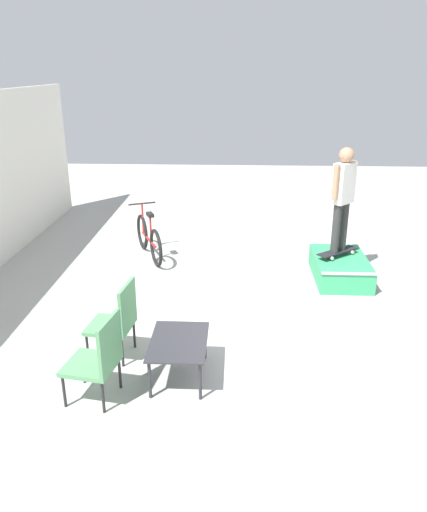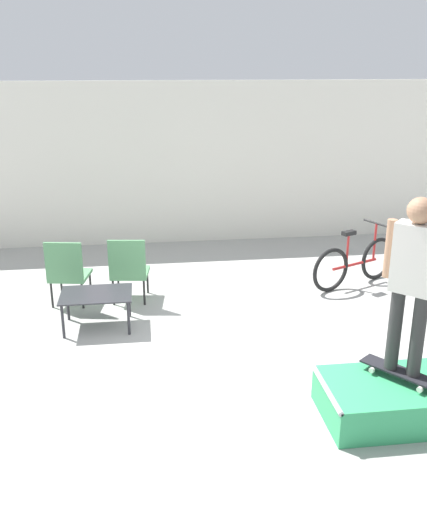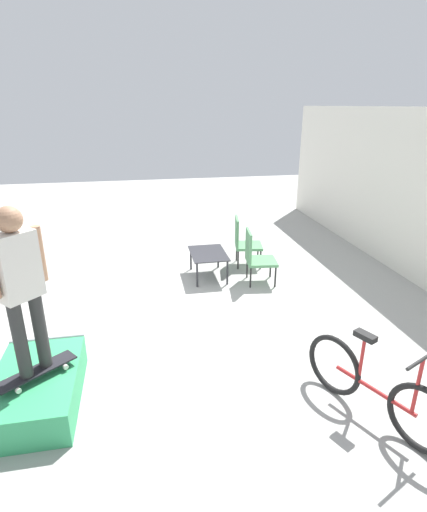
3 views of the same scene
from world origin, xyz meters
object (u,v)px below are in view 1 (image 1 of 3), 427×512
object	(u,v)px
person_skater	(343,192)
bicycle	(149,238)
patio_chair_left	(99,357)
coffee_table	(179,345)
skateboard_on_ramp	(338,252)
skate_ramp_box	(340,268)
patio_chair_right	(118,318)

from	to	relation	value
person_skater	bicycle	bearing A→B (deg)	121.14
patio_chair_left	person_skater	bearing A→B (deg)	148.35
coffee_table	patio_chair_left	size ratio (longest dim) A/B	0.94
skateboard_on_ramp	patio_chair_left	distance (m)	4.72
skate_ramp_box	bicycle	xyz separation A→B (m)	(0.87, 3.40, 0.18)
coffee_table	patio_chair_right	distance (m)	0.90
person_skater	patio_chair_left	world-z (taller)	person_skater
person_skater	skateboard_on_ramp	bearing A→B (deg)	-153.93
person_skater	coffee_table	distance (m)	4.01
skate_ramp_box	person_skater	distance (m)	1.30
coffee_table	patio_chair_left	bearing A→B (deg)	119.35
skate_ramp_box	bicycle	distance (m)	3.52
skate_ramp_box	person_skater	size ratio (longest dim) A/B	0.82
skateboard_on_ramp	person_skater	distance (m)	1.03
skateboard_on_ramp	patio_chair_right	distance (m)	4.11
coffee_table	patio_chair_left	xyz separation A→B (m)	(-0.44, 0.79, 0.10)
person_skater	coffee_table	bearing A→B (deg)	-172.85
patio_chair_left	bicycle	distance (m)	4.32
skate_ramp_box	coffee_table	distance (m)	3.85
coffee_table	patio_chair_left	distance (m)	0.91
skateboard_on_ramp	patio_chair_left	xyz separation A→B (m)	(-3.52, 3.14, 0.07)
skateboard_on_ramp	patio_chair_left	bearing A→B (deg)	-169.53
coffee_table	patio_chair_right	world-z (taller)	patio_chair_right
skate_ramp_box	coffee_table	xyz separation A→B (m)	(-3.00, 2.40, 0.24)
bicycle	patio_chair_left	bearing A→B (deg)	158.43
coffee_table	patio_chair_right	bearing A→B (deg)	62.37
skate_ramp_box	bicycle	size ratio (longest dim) A/B	0.91
skate_ramp_box	skateboard_on_ramp	bearing A→B (deg)	35.55
person_skater	coffee_table	xyz separation A→B (m)	(-3.08, 2.35, -1.07)
skate_ramp_box	skateboard_on_ramp	xyz separation A→B (m)	(0.07, 0.05, 0.27)
patio_chair_left	patio_chair_right	world-z (taller)	same
skate_ramp_box	person_skater	bearing A→B (deg)	35.55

